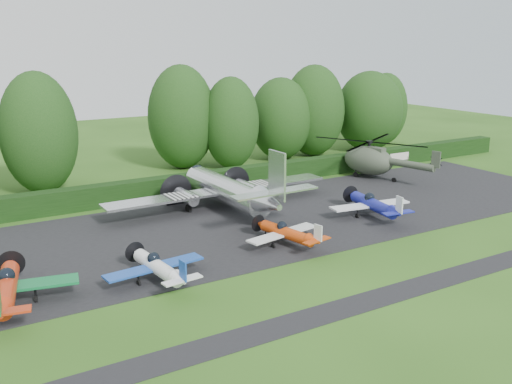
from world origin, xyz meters
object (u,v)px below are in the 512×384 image
transport_plane (228,190)px  sign_board (399,157)px  light_plane_blue (373,204)px  helicopter (369,158)px  light_plane_orange (287,233)px  light_plane_white (158,267)px  light_plane_red (7,288)px

transport_plane → sign_board: (26.11, 5.82, -0.80)m
light_plane_blue → transport_plane: bearing=132.3°
transport_plane → helicopter: (19.18, 3.40, 0.26)m
light_plane_orange → light_plane_blue: size_ratio=0.86×
transport_plane → sign_board: transport_plane is taller
sign_board → helicopter: bearing=-162.2°
transport_plane → light_plane_orange: (-0.43, -9.95, -0.91)m
transport_plane → light_plane_orange: 10.00m
light_plane_white → sign_board: (36.99, 17.16, 0.06)m
transport_plane → sign_board: 26.77m
transport_plane → light_plane_red: 21.98m
light_plane_white → light_plane_blue: (20.51, 3.39, 0.12)m
light_plane_white → light_plane_blue: bearing=15.4°
light_plane_orange → sign_board: bearing=41.8°
light_plane_red → light_plane_white: (8.49, -0.96, -0.19)m
light_plane_red → transport_plane: bearing=16.6°
light_plane_red → helicopter: bearing=8.1°
light_plane_orange → helicopter: (19.61, 13.35, 1.18)m
light_plane_blue → light_plane_red: bearing=176.6°
light_plane_white → transport_plane: bearing=52.2°
light_plane_blue → sign_board: (16.48, 13.77, -0.06)m
helicopter → light_plane_orange: bearing=-132.3°
light_plane_orange → sign_board: light_plane_orange is taller
light_plane_blue → sign_board: bearing=31.7°
light_plane_white → light_plane_orange: light_plane_white is taller
transport_plane → helicopter: transport_plane is taller
light_plane_blue → light_plane_white: bearing=-178.8°
light_plane_red → light_plane_white: light_plane_red is taller
transport_plane → light_plane_blue: 12.51m
light_plane_blue → helicopter: size_ratio=0.52×
light_plane_orange → helicopter: bearing=45.4°
light_plane_white → light_plane_red: bearing=179.6°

